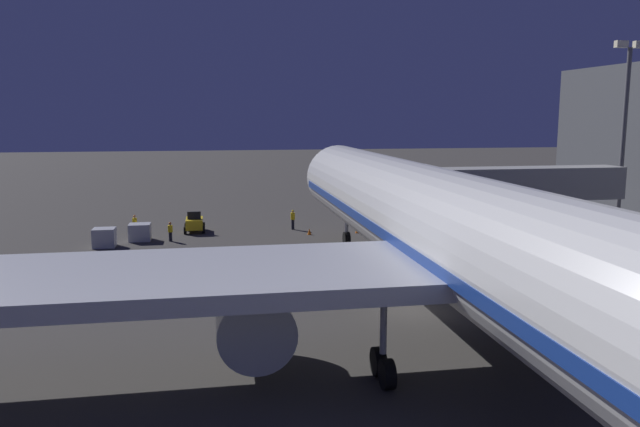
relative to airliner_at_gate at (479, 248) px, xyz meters
The scene contains 12 objects.
ground_plane 9.59m from the airliner_at_gate, 90.00° to the right, with size 320.00×320.00×0.00m, color #383533.
airliner_at_gate is the anchor object (origin of this frame).
jet_bridge 23.36m from the airliner_at_gate, 116.03° to the right, with size 18.67×3.40×6.85m.
apron_floodlight_mast 37.13m from the airliner_at_gate, 133.82° to the right, with size 2.90×0.50×16.97m.
baggage_tug_spare 36.14m from the airliner_at_gate, 69.83° to the right, with size 1.86×2.76×1.95m.
baggage_container_near_belt 35.08m from the airliner_at_gate, 61.02° to the right, with size 1.78×1.62×1.45m, color #B7BABF.
baggage_container_mid_row 34.58m from the airliner_at_gate, 55.51° to the right, with size 1.74×1.56×1.54m, color #B7BABF.
ground_crew_near_nose_gear 33.74m from the airliner_at_gate, 84.30° to the right, with size 0.40×0.40×1.87m.
ground_crew_by_tug 33.19m from the airliner_at_gate, 64.29° to the right, with size 0.40×0.40×1.66m.
ground_crew_walking_aft 37.67m from the airliner_at_gate, 62.01° to the right, with size 0.40×0.40×1.82m.
traffic_cone_nose_port 31.04m from the airliner_at_gate, 94.12° to the right, with size 0.36×0.36×0.55m, color orange.
traffic_cone_nose_starboard 31.04m from the airliner_at_gate, 85.88° to the right, with size 0.36×0.36×0.55m, color orange.
Camera 1 is at (10.77, 31.44, 10.58)m, focal length 34.82 mm.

